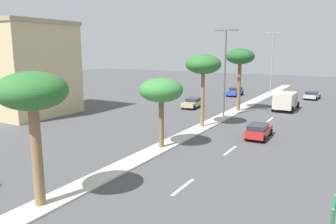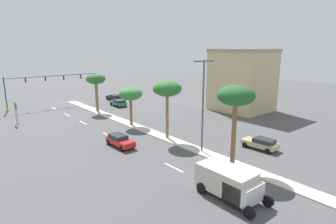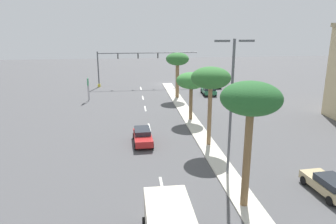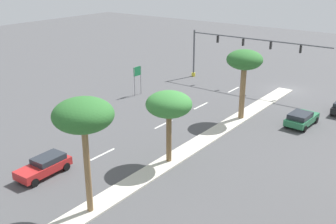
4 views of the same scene
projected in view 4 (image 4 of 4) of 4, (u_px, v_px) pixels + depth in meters
The scene contains 12 objects.
ground_plane at pixel (116, 195), 28.20m from camera, with size 160.00×160.00×0.00m, color #4C4C4F.
lane_stripe_trailing at pixel (234, 90), 51.55m from camera, with size 0.20×2.80×0.01m, color silver.
lane_stripe_left at pixel (201, 106), 45.73m from camera, with size 0.20×2.80×0.01m, color silver.
lane_stripe_near at pixel (164, 124), 40.53m from camera, with size 0.20×2.80×0.01m, color silver.
lane_stripe_far at pixel (103, 154), 34.16m from camera, with size 0.20×2.80×0.01m, color silver.
traffic_signal_gantry at pixel (229, 49), 53.12m from camera, with size 18.86×0.53×6.57m.
directional_road_sign at pixel (137, 75), 48.72m from camera, with size 0.10×1.29×3.53m.
palm_tree_far at pixel (244, 62), 39.91m from camera, with size 3.58×3.58×7.09m.
palm_tree_leading at pixel (169, 105), 31.21m from camera, with size 3.62×3.62×5.82m.
palm_tree_outboard at pixel (83, 117), 24.01m from camera, with size 3.72×3.72×7.62m.
sedan_green_leading at pixel (301, 118), 39.97m from camera, with size 2.28×4.31×1.40m.
sedan_red_near at pixel (45, 166), 30.65m from camera, with size 1.95×4.30×1.40m.
Camera 4 is at (-17.57, 48.53, 15.16)m, focal length 43.38 mm.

